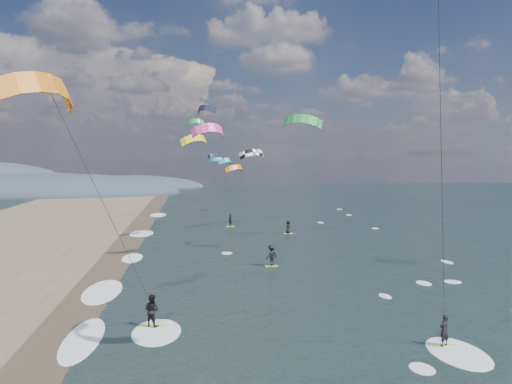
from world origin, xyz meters
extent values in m
plane|color=black|center=(0.00, 0.00, 0.00)|extent=(260.00, 260.00, 0.00)
cube|color=#382D23|center=(-12.00, 10.00, 0.00)|extent=(3.00, 240.00, 0.00)
ellipsoid|color=#3D4756|center=(-40.00, 100.00, 0.00)|extent=(64.00, 24.00, 10.00)
ellipsoid|color=#3D4756|center=(-22.00, 120.00, 0.00)|extent=(40.00, 18.00, 7.00)
cube|color=#B2F62B|center=(7.13, 2.77, 0.03)|extent=(1.27, 0.38, 0.05)
imported|color=black|center=(7.13, 2.77, 0.84)|extent=(0.67, 0.57, 1.57)
ellipsoid|color=white|center=(7.43, 1.97, 0.00)|extent=(2.60, 4.20, 0.12)
cylinder|color=black|center=(5.13, -0.23, 9.97)|extent=(0.02, 0.02, 18.79)
cube|color=#B2F62B|center=(-7.32, 7.41, 0.03)|extent=(1.39, 0.43, 0.06)
imported|color=black|center=(-7.32, 7.41, 0.94)|extent=(1.08, 1.02, 1.76)
ellipsoid|color=white|center=(-7.02, 6.61, 0.00)|extent=(2.60, 4.20, 0.12)
cylinder|color=black|center=(-9.07, 4.41, 6.80)|extent=(0.02, 0.02, 13.01)
cube|color=#B2F62B|center=(1.47, 21.18, 0.03)|extent=(1.10, 0.35, 0.05)
imported|color=black|center=(1.47, 21.18, 0.93)|extent=(1.32, 1.16, 1.77)
cube|color=#B2F62B|center=(6.07, 37.87, 0.03)|extent=(1.10, 0.35, 0.05)
imported|color=black|center=(6.07, 37.87, 0.80)|extent=(0.85, 0.87, 1.51)
cube|color=#B2F62B|center=(-0.30, 44.44, 0.03)|extent=(1.10, 0.35, 0.05)
imported|color=black|center=(-0.30, 44.44, 0.87)|extent=(0.60, 0.71, 1.64)
ellipsoid|color=white|center=(-10.80, 6.00, 0.00)|extent=(2.40, 5.40, 0.11)
ellipsoid|color=white|center=(-10.80, 15.00, 0.00)|extent=(2.40, 5.40, 0.11)
ellipsoid|color=white|center=(-10.80, 26.00, 0.00)|extent=(2.40, 5.40, 0.11)
ellipsoid|color=white|center=(-10.80, 40.00, 0.00)|extent=(2.40, 5.40, 0.11)
ellipsoid|color=white|center=(-10.80, 58.00, 0.00)|extent=(2.40, 5.40, 0.11)
camera|label=1|loc=(-4.98, -19.69, 9.47)|focal=35.00mm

